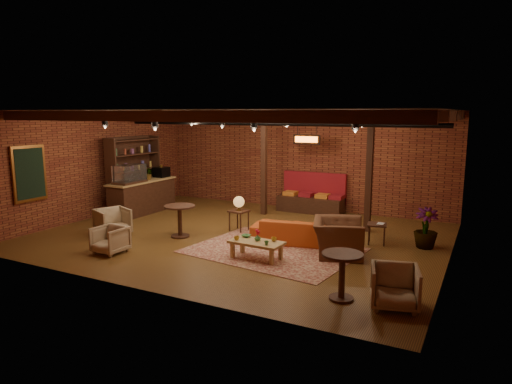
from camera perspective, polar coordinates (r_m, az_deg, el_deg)
The scene contains 29 objects.
floor at distance 11.87m, azimuth -2.02°, elevation -5.49°, with size 10.00×10.00×0.00m, color #412910.
ceiling at distance 11.45m, azimuth -2.12°, elevation 10.14°, with size 10.00×8.00×0.02m, color black.
wall_back at distance 15.14m, azimuth 5.41°, elevation 3.96°, with size 10.00×0.02×3.20m, color maroon.
wall_front at distance 8.35m, azimuth -15.68°, elevation -1.15°, with size 10.00×0.02×3.20m, color maroon.
wall_left at distance 14.66m, azimuth -19.38°, elevation 3.26°, with size 0.02×8.00×3.20m, color maroon.
wall_right at distance 10.11m, azimuth 23.46°, elevation 0.26°, with size 0.02×8.00×3.20m, color maroon.
ceiling_beams at distance 11.45m, azimuth -2.11°, elevation 9.54°, with size 9.80×6.40×0.22m, color black, non-canonical shape.
ceiling_pipe at distance 12.87m, azimuth 1.44°, elevation 8.55°, with size 0.12×0.12×9.60m, color black.
post_left at distance 14.11m, azimuth 1.00°, elevation 3.58°, with size 0.16×0.16×3.20m, color black.
post_right at distance 12.39m, azimuth 13.97°, elevation 2.42°, with size 0.16×0.16×3.20m, color black.
service_counter at distance 14.85m, azimuth -14.02°, elevation 0.49°, with size 0.80×2.50×1.60m, color black, non-canonical shape.
plant_counter at distance 14.87m, azimuth -13.29°, elevation 2.17°, with size 0.35×0.39×0.30m, color #337F33.
shelving_hutch at distance 15.13m, azimuth -14.97°, elevation 2.15°, with size 0.52×2.00×2.40m, color black, non-canonical shape.
chalkboard_menu at distance 13.14m, azimuth -26.46°, elevation 2.09°, with size 0.08×0.96×1.46m, color black.
banquette at distance 14.66m, azimuth 6.85°, elevation -0.60°, with size 2.10×0.70×1.00m, color maroon, non-canonical shape.
service_sign at distance 14.03m, azimuth 6.36°, elevation 6.56°, with size 0.86×0.06×0.30m, color orange.
ceiling_spotlights at distance 11.45m, azimuth -2.11°, elevation 8.44°, with size 6.40×4.40×0.28m, color black, non-canonical shape.
rug at distance 10.63m, azimuth 2.18°, elevation -7.30°, with size 3.65×2.79×0.01m, color maroon.
sofa at distance 11.18m, azimuth 4.83°, elevation -4.90°, with size 2.06×0.80×0.60m, color #B34618.
coffee_table at distance 9.95m, azimuth 0.02°, elevation -6.40°, with size 1.20×0.64×0.65m.
side_table_lamp at distance 12.23m, azimuth -2.15°, elevation -1.57°, with size 0.50×0.50×0.95m.
round_table_left at distance 11.80m, azimuth -9.52°, elevation -2.94°, with size 0.79×0.79×0.82m.
armchair_a at distance 12.38m, azimuth -17.49°, elevation -3.43°, with size 0.77×0.72×0.79m, color beige.
armchair_b at distance 10.89m, azimuth -17.79°, elevation -5.55°, with size 0.66×0.62×0.68m, color beige.
armchair_right at distance 10.33m, azimuth 10.23°, elevation -4.90°, with size 1.23×0.80×1.08m, color brown.
side_table_book at distance 11.44m, azimuth 14.90°, elevation -4.03°, with size 0.53×0.53×0.52m.
round_table_right at distance 7.93m, azimuth 10.71°, elevation -9.41°, with size 0.70×0.70×0.82m.
armchair_far at distance 7.89m, azimuth 16.95°, elevation -11.04°, with size 0.75×0.70×0.77m, color beige.
plant_tall at distance 11.24m, azimuth 20.76°, elevation 0.48°, with size 1.61×1.61×2.87m, color #4C7F4C.
Camera 1 is at (5.63, -9.97, 3.14)m, focal length 32.00 mm.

